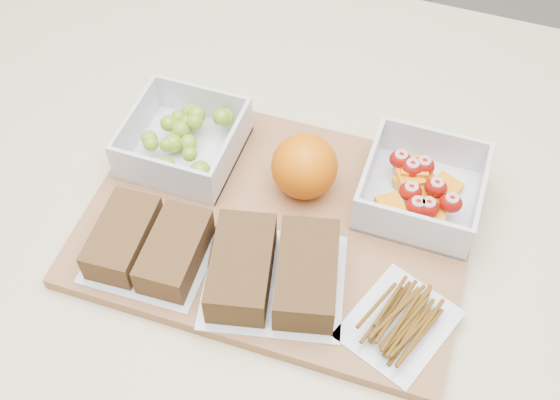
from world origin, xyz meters
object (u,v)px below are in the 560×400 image
Objects in this scene: fruit_container at (421,190)px; sandwich_bag_left at (149,245)px; cutting_board at (278,225)px; sandwich_bag_center at (274,271)px; orange at (304,166)px; pretzel_bag at (400,319)px; grape_container at (186,140)px.

sandwich_bag_left is at bearing -147.27° from fruit_container.
cutting_board is 3.28× the size of fruit_container.
cutting_board is 0.08m from sandwich_bag_center.
sandwich_bag_left is (-0.13, -0.14, -0.02)m from orange.
pretzel_bag is (0.01, -0.16, -0.01)m from fruit_container.
cutting_board is 0.15m from sandwich_bag_left.
orange is 0.20m from pretzel_bag.
fruit_container is at bearing 27.88° from cutting_board.
sandwich_bag_center reaches higher than sandwich_bag_left.
orange is (0.01, 0.05, 0.05)m from cutting_board.
pretzel_bag is (0.27, 0.01, -0.01)m from sandwich_bag_left.
orange is 0.57× the size of sandwich_bag_left.
cutting_board is 0.16m from fruit_container.
orange reaches higher than sandwich_bag_center.
grape_container is (-0.13, 0.06, 0.03)m from cutting_board.
pretzel_bag is (0.13, -0.01, -0.01)m from sandwich_bag_center.
grape_container is 0.32m from pretzel_bag.
sandwich_bag_left is at bearing -143.45° from cutting_board.
sandwich_bag_left is (-0.11, -0.09, 0.03)m from cutting_board.
grape_container is 0.15m from sandwich_bag_left.
grape_container is 0.94× the size of pretzel_bag.
pretzel_bag is at bearing -2.31° from sandwich_bag_center.
orange reaches higher than grape_container.
sandwich_bag_center is (0.16, -0.13, -0.00)m from grape_container.
grape_container is 0.28m from fruit_container.
grape_container is at bearing -176.20° from fruit_container.
cutting_board is 3.21× the size of sandwich_bag_left.
sandwich_bag_center is at bearing -40.73° from grape_container.
fruit_container is 0.30m from sandwich_bag_left.
sandwich_bag_left is (-0.26, -0.16, -0.00)m from fruit_container.
grape_container reaches higher than pretzel_bag.
sandwich_bag_left is at bearing -178.83° from pretzel_bag.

